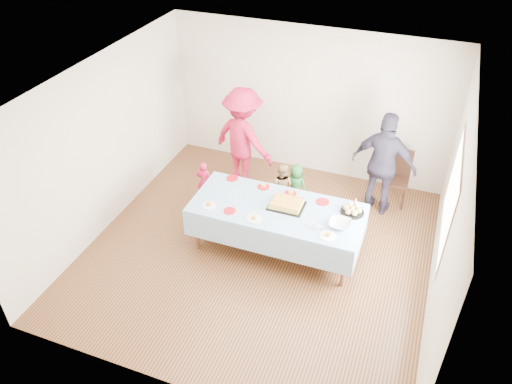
% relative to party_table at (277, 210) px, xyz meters
% --- Properties ---
extents(ground, '(5.00, 5.00, 0.00)m').
position_rel_party_table_xyz_m(ground, '(-0.23, -0.14, -0.72)').
color(ground, '#422413').
rests_on(ground, ground).
extents(room_walls, '(5.04, 5.04, 2.72)m').
position_rel_party_table_xyz_m(room_walls, '(-0.17, -0.14, 1.05)').
color(room_walls, beige).
rests_on(room_walls, ground).
extents(party_table, '(2.50, 1.10, 0.78)m').
position_rel_party_table_xyz_m(party_table, '(0.00, 0.00, 0.00)').
color(party_table, '#522D1C').
rests_on(party_table, ground).
extents(birthday_cake, '(0.51, 0.39, 0.09)m').
position_rel_party_table_xyz_m(birthday_cake, '(0.12, 0.07, 0.10)').
color(birthday_cake, black).
rests_on(birthday_cake, party_table).
extents(rolls_tray, '(0.34, 0.34, 0.10)m').
position_rel_party_table_xyz_m(rolls_tray, '(1.04, 0.27, 0.10)').
color(rolls_tray, black).
rests_on(rolls_tray, party_table).
extents(punch_bowl, '(0.31, 0.31, 0.08)m').
position_rel_party_table_xyz_m(punch_bowl, '(0.95, -0.10, 0.09)').
color(punch_bowl, silver).
rests_on(punch_bowl, party_table).
extents(party_hat, '(0.09, 0.09, 0.15)m').
position_rel_party_table_xyz_m(party_hat, '(1.05, 0.43, 0.13)').
color(party_hat, silver).
rests_on(party_hat, party_table).
extents(fork_pile, '(0.24, 0.18, 0.07)m').
position_rel_party_table_xyz_m(fork_pile, '(0.66, -0.23, 0.09)').
color(fork_pile, white).
rests_on(fork_pile, party_table).
extents(plate_red_far_a, '(0.19, 0.19, 0.01)m').
position_rel_party_table_xyz_m(plate_red_far_a, '(-0.90, 0.46, 0.06)').
color(plate_red_far_a, red).
rests_on(plate_red_far_a, party_table).
extents(plate_red_far_b, '(0.19, 0.19, 0.01)m').
position_rel_party_table_xyz_m(plate_red_far_b, '(-0.36, 0.41, 0.06)').
color(plate_red_far_b, red).
rests_on(plate_red_far_b, party_table).
extents(plate_red_far_c, '(0.18, 0.18, 0.01)m').
position_rel_party_table_xyz_m(plate_red_far_c, '(0.08, 0.39, 0.06)').
color(plate_red_far_c, red).
rests_on(plate_red_far_c, party_table).
extents(plate_red_far_d, '(0.20, 0.20, 0.01)m').
position_rel_party_table_xyz_m(plate_red_far_d, '(0.59, 0.36, 0.06)').
color(plate_red_far_d, red).
rests_on(plate_red_far_d, party_table).
extents(plate_red_near, '(0.18, 0.18, 0.01)m').
position_rel_party_table_xyz_m(plate_red_near, '(-0.61, -0.32, 0.06)').
color(plate_red_near, red).
rests_on(plate_red_near, party_table).
extents(plate_white_left, '(0.21, 0.21, 0.01)m').
position_rel_party_table_xyz_m(plate_white_left, '(-0.94, -0.31, 0.06)').
color(plate_white_left, white).
rests_on(plate_white_left, party_table).
extents(plate_white_mid, '(0.21, 0.21, 0.01)m').
position_rel_party_table_xyz_m(plate_white_mid, '(-0.21, -0.37, 0.06)').
color(plate_white_mid, white).
rests_on(plate_white_mid, party_table).
extents(plate_white_right, '(0.23, 0.23, 0.01)m').
position_rel_party_table_xyz_m(plate_white_right, '(0.84, -0.36, 0.06)').
color(plate_white_right, white).
rests_on(plate_white_right, party_table).
extents(dining_chair, '(0.42, 0.42, 0.95)m').
position_rel_party_table_xyz_m(dining_chair, '(1.50, 1.92, -0.20)').
color(dining_chair, black).
rests_on(dining_chair, ground).
extents(toddler_left, '(0.29, 0.21, 0.75)m').
position_rel_party_table_xyz_m(toddler_left, '(-1.55, 0.76, -0.35)').
color(toddler_left, '#C91940').
rests_on(toddler_left, ground).
extents(toddler_mid, '(0.44, 0.33, 0.81)m').
position_rel_party_table_xyz_m(toddler_mid, '(-0.04, 1.14, -0.32)').
color(toddler_mid, '#226728').
rests_on(toddler_mid, ground).
extents(toddler_right, '(0.43, 0.34, 0.86)m').
position_rel_party_table_xyz_m(toddler_right, '(-0.26, 1.02, -0.30)').
color(toddler_right, '#A97D4F').
rests_on(toddler_right, ground).
extents(adult_left, '(1.34, 1.01, 1.84)m').
position_rel_party_table_xyz_m(adult_left, '(-1.12, 1.47, 0.20)').
color(adult_left, '#B81737').
rests_on(adult_left, ground).
extents(adult_right, '(1.11, 0.61, 1.79)m').
position_rel_party_table_xyz_m(adult_right, '(1.28, 1.52, 0.17)').
color(adult_right, '#2F2939').
rests_on(adult_right, ground).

